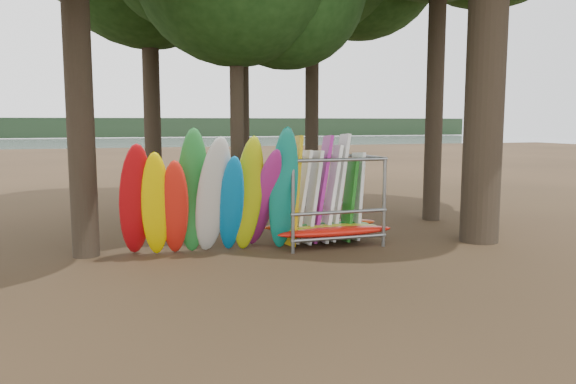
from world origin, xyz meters
name	(u,v)px	position (x,y,z in m)	size (l,w,h in m)	color
ground	(312,259)	(0.00, 0.00, 0.00)	(120.00, 120.00, 0.00)	#47331E
lake	(144,148)	(0.00, 60.00, 0.00)	(160.00, 160.00, 0.00)	gray
far_shore	(128,128)	(0.00, 110.00, 2.00)	(160.00, 4.00, 4.00)	black
kayak_row	(210,199)	(-2.17, 1.02, 1.37)	(4.26, 2.19, 3.19)	red
storage_rack	(328,203)	(0.99, 1.46, 1.07)	(3.21, 1.57, 2.89)	gray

